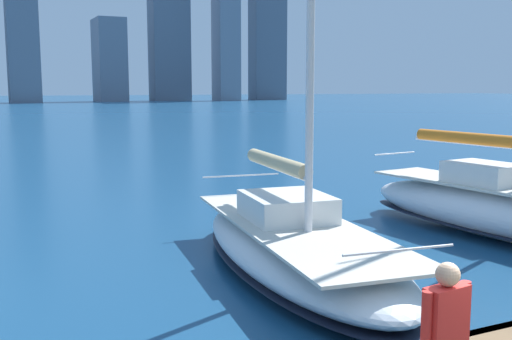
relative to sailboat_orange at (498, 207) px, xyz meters
name	(u,v)px	position (x,y,z in m)	size (l,w,h in m)	color
sailboat_orange	(498,207)	(0.00, 0.00, 0.00)	(3.15, 8.79, 13.09)	white
sailboat_tan	(295,244)	(6.29, 0.39, -0.19)	(3.87, 9.02, 9.32)	silver
person_red_shirt	(445,333)	(8.43, 7.17, 0.84)	(0.62, 0.25, 1.71)	#2D3347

